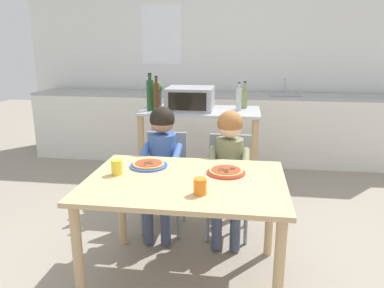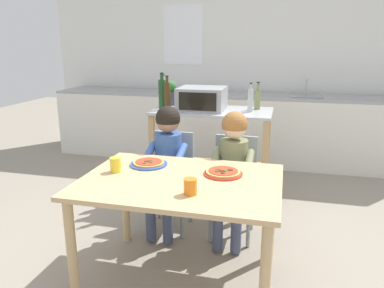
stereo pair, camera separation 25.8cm
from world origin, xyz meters
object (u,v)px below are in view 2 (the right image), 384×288
at_px(potted_herb_plant, 170,92).
at_px(pizza_plate_blue_rimmed, 149,163).
at_px(bottle_slim_sauce, 250,100).
at_px(bottle_squat_spirits, 258,99).
at_px(kitchen_island_cart, 212,140).
at_px(dining_table, 181,193).
at_px(drinking_cup_orange, 190,186).
at_px(bottle_clear_vinegar, 163,94).
at_px(dining_chair_left, 171,173).
at_px(bottle_tall_green_wine, 162,94).
at_px(drinking_cup_yellow, 116,165).
at_px(bottle_dark_olive_oil, 167,97).
at_px(toaster_oven, 202,99).
at_px(child_in_olive_shirt, 233,160).
at_px(child_in_blue_striped_shirt, 166,154).
at_px(dining_chair_right, 234,179).
at_px(pizza_plate_red_rimmed, 223,173).

bearing_deg(potted_herb_plant, pizza_plate_blue_rimmed, -79.37).
height_order(bottle_slim_sauce, potted_herb_plant, bottle_slim_sauce).
height_order(bottle_squat_spirits, bottle_slim_sauce, bottle_slim_sauce).
relative_size(kitchen_island_cart, dining_table, 0.92).
relative_size(bottle_squat_spirits, drinking_cup_orange, 2.87).
height_order(bottle_clear_vinegar, dining_chair_left, bottle_clear_vinegar).
height_order(bottle_tall_green_wine, drinking_cup_yellow, bottle_tall_green_wine).
bearing_deg(bottle_dark_olive_oil, dining_table, -68.81).
relative_size(toaster_oven, bottle_tall_green_wine, 1.24).
xyz_separation_m(bottle_squat_spirits, child_in_olive_shirt, (-0.10, -0.94, -0.35)).
relative_size(bottle_squat_spirits, child_in_olive_shirt, 0.26).
relative_size(kitchen_island_cart, drinking_cup_yellow, 11.66).
bearing_deg(dining_chair_left, drinking_cup_yellow, -103.05).
relative_size(kitchen_island_cart, child_in_olive_shirt, 1.12).
height_order(kitchen_island_cart, child_in_olive_shirt, child_in_olive_shirt).
height_order(kitchen_island_cart, child_in_blue_striped_shirt, child_in_blue_striped_shirt).
bearing_deg(dining_chair_right, toaster_oven, 122.04).
xyz_separation_m(bottle_tall_green_wine, child_in_blue_striped_shirt, (0.25, -0.67, -0.39)).
bearing_deg(kitchen_island_cart, dining_table, -87.07).
relative_size(bottle_squat_spirits, child_in_blue_striped_shirt, 0.26).
distance_m(kitchen_island_cart, drinking_cup_orange, 1.64).
bearing_deg(pizza_plate_blue_rimmed, potted_herb_plant, 100.63).
distance_m(pizza_plate_red_rimmed, drinking_cup_orange, 0.39).
bearing_deg(child_in_blue_striped_shirt, toaster_oven, 81.09).
relative_size(bottle_tall_green_wine, child_in_olive_shirt, 0.35).
distance_m(child_in_olive_shirt, pizza_plate_red_rimmed, 0.46).
bearing_deg(bottle_squat_spirits, dining_chair_right, -97.15).
relative_size(kitchen_island_cart, potted_herb_plant, 4.56).
xyz_separation_m(dining_chair_right, drinking_cup_orange, (-0.13, -0.94, 0.29)).
xyz_separation_m(toaster_oven, pizza_plate_red_rimmed, (0.42, -1.24, -0.29)).
bearing_deg(child_in_blue_striped_shirt, child_in_olive_shirt, -1.43).
height_order(bottle_dark_olive_oil, child_in_blue_striped_shirt, bottle_dark_olive_oil).
xyz_separation_m(kitchen_island_cart, pizza_plate_blue_rimmed, (-0.22, -1.19, 0.12)).
relative_size(dining_table, dining_chair_right, 1.54).
bearing_deg(bottle_clear_vinegar, dining_chair_right, -40.28).
bearing_deg(pizza_plate_red_rimmed, dining_chair_right, 90.00).
distance_m(bottle_tall_green_wine, pizza_plate_blue_rimmed, 1.15).
bearing_deg(bottle_tall_green_wine, bottle_squat_spirits, 16.20).
bearing_deg(child_in_blue_striped_shirt, dining_chair_left, 90.00).
distance_m(dining_chair_right, child_in_blue_striped_shirt, 0.59).
bearing_deg(toaster_oven, child_in_blue_striped_shirt, -98.91).
xyz_separation_m(dining_chair_right, child_in_blue_striped_shirt, (-0.54, -0.10, 0.20)).
bearing_deg(dining_chair_right, kitchen_island_cart, 115.15).
height_order(dining_chair_right, pizza_plate_blue_rimmed, dining_chair_right).
relative_size(kitchen_island_cart, bottle_dark_olive_oil, 3.36).
distance_m(dining_table, pizza_plate_red_rimmed, 0.31).
xyz_separation_m(kitchen_island_cart, drinking_cup_orange, (0.19, -1.62, 0.15)).
bearing_deg(child_in_olive_shirt, bottle_dark_olive_oil, 141.10).
bearing_deg(pizza_plate_red_rimmed, bottle_slim_sauce, 87.74).
bearing_deg(kitchen_island_cart, drinking_cup_yellow, -105.65).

